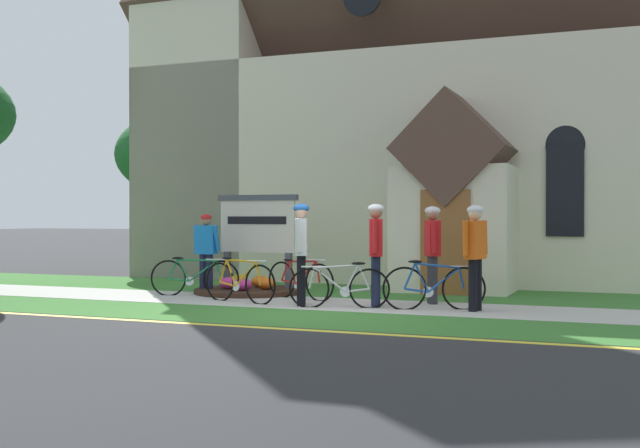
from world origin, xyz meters
name	(u,v)px	position (x,y,z in m)	size (l,w,h in m)	color
ground	(379,291)	(0.00, 4.00, 0.00)	(140.00, 140.00, 0.00)	#2B2B2D
sidewalk_slab	(292,302)	(-0.83, 1.35, 0.01)	(32.00, 2.01, 0.01)	#B7B5AD
grass_verge	(241,315)	(-0.83, -0.67, 0.00)	(32.00, 2.02, 0.01)	#38722D
church_lawn	(340,290)	(-0.83, 3.85, 0.00)	(24.00, 3.00, 0.01)	#38722D
curb_paint_stripe	(203,324)	(-0.83, -1.83, 0.00)	(28.00, 0.16, 0.01)	yellow
church_building	(388,93)	(-1.37, 9.17, 4.97)	(13.16, 10.17, 14.27)	beige
church_sign	(257,228)	(-2.33, 2.99, 1.32)	(1.82, 0.15, 2.01)	#474C56
flower_bed	(248,289)	(-2.34, 2.58, 0.09)	(2.18, 2.18, 0.34)	#382319
bicycle_black	(340,287)	(0.29, 0.83, 0.36)	(1.67, 0.53, 0.81)	black
bicycle_yellow	(239,282)	(-1.71, 0.98, 0.38)	(1.68, 0.54, 0.84)	black
bicycle_orange	(434,287)	(1.84, 1.17, 0.38)	(1.62, 0.68, 0.85)	black
bicycle_silver	(194,277)	(-3.09, 1.73, 0.37)	(1.73, 0.52, 0.78)	black
bicycle_white	(300,280)	(-0.91, 1.91, 0.37)	(1.61, 0.65, 0.79)	black
cyclist_in_white_jersey	(376,246)	(0.82, 1.20, 1.06)	(0.37, 0.69, 1.78)	#191E38
cyclist_in_red_jersey	(432,246)	(1.62, 2.01, 1.03)	(0.39, 0.72, 1.74)	#2D2D33
cyclist_in_yellow_jersey	(301,245)	(-0.46, 0.92, 1.07)	(0.37, 0.80, 1.79)	black
cyclist_in_orange_jersey	(206,247)	(-3.14, 2.29, 0.94)	(0.63, 0.31, 1.62)	#191E38
cyclist_in_blue_jersey	(475,249)	(2.53, 1.19, 1.04)	(0.32, 0.69, 1.75)	black
yard_deciduous_tree	(198,155)	(-6.48, 7.69, 3.28)	(4.60, 4.60, 4.61)	#4C3823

